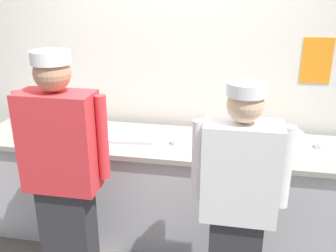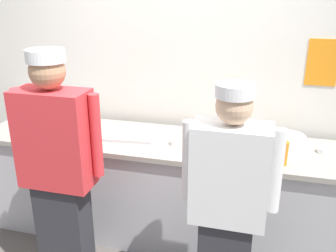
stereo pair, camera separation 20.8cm
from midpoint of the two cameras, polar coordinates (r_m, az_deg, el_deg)
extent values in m
cube|color=silver|center=(3.35, 3.50, 9.45)|extent=(4.90, 0.10, 2.87)
cube|color=orange|center=(3.26, 24.17, 8.77)|extent=(0.24, 0.01, 0.37)
cube|color=#B2B2B7|center=(3.26, 1.37, -9.83)|extent=(3.06, 0.66, 0.86)
cube|color=gray|center=(3.06, 1.44, -2.56)|extent=(3.12, 0.71, 0.04)
cube|color=#2D2D33|center=(2.85, -13.22, -15.74)|extent=(0.34, 0.20, 0.82)
cube|color=red|center=(2.50, -14.57, -1.94)|extent=(0.48, 0.24, 0.65)
cylinder|color=red|center=(2.66, -19.40, -0.34)|extent=(0.07, 0.07, 0.55)
cylinder|color=red|center=(2.40, -8.44, -1.55)|extent=(0.07, 0.07, 0.55)
sphere|color=tan|center=(2.37, -15.51, 7.99)|extent=(0.22, 0.22, 0.22)
cylinder|color=white|center=(2.35, -15.73, 10.24)|extent=(0.23, 0.23, 0.08)
cube|color=white|center=(2.22, 12.08, -7.18)|extent=(0.44, 0.24, 0.60)
cylinder|color=white|center=(2.26, 5.69, -5.40)|extent=(0.07, 0.07, 0.51)
cylinder|color=white|center=(2.25, 18.76, -6.60)|extent=(0.07, 0.07, 0.51)
sphere|color=tan|center=(2.06, 12.91, 2.93)|extent=(0.21, 0.21, 0.21)
cylinder|color=white|center=(2.04, 13.10, 5.27)|extent=(0.22, 0.22, 0.07)
cylinder|color=white|center=(3.11, 19.75, -2.89)|extent=(0.24, 0.24, 0.01)
cylinder|color=white|center=(3.11, 19.77, -2.68)|extent=(0.24, 0.24, 0.01)
cylinder|color=white|center=(3.10, 19.80, -2.48)|extent=(0.24, 0.24, 0.01)
cylinder|color=white|center=(3.10, 19.83, -2.28)|extent=(0.24, 0.24, 0.01)
cylinder|color=white|center=(3.09, 19.85, -2.07)|extent=(0.24, 0.24, 0.01)
cylinder|color=white|center=(3.09, 19.88, -1.86)|extent=(0.24, 0.24, 0.01)
cylinder|color=white|center=(3.08, 19.91, -1.66)|extent=(0.24, 0.24, 0.01)
cylinder|color=white|center=(3.08, 19.93, -1.45)|extent=(0.24, 0.24, 0.01)
cylinder|color=white|center=(3.11, 9.01, -1.90)|extent=(0.25, 0.25, 0.01)
cylinder|color=white|center=(3.10, 9.02, -1.69)|extent=(0.25, 0.25, 0.01)
cylinder|color=white|center=(3.10, 9.03, -1.49)|extent=(0.25, 0.25, 0.01)
cylinder|color=white|center=(3.10, 9.05, -1.28)|extent=(0.25, 0.25, 0.01)
cylinder|color=#B7BABF|center=(3.40, -13.27, 0.71)|extent=(0.39, 0.39, 0.12)
cube|color=#B7BABF|center=(3.14, -4.08, -1.35)|extent=(0.47, 0.35, 0.02)
cylinder|color=#56A333|center=(3.19, -10.46, 0.13)|extent=(0.06, 0.06, 0.17)
cone|color=#56A333|center=(3.16, -10.58, 1.90)|extent=(0.05, 0.05, 0.04)
cylinder|color=orange|center=(2.84, 11.10, -2.71)|extent=(0.06, 0.06, 0.15)
cone|color=orange|center=(2.81, 11.23, -0.97)|extent=(0.05, 0.05, 0.04)
cylinder|color=orange|center=(2.76, 19.27, -3.97)|extent=(0.06, 0.06, 0.17)
cone|color=orange|center=(2.72, 19.52, -1.99)|extent=(0.05, 0.05, 0.04)
cylinder|color=white|center=(2.89, 18.46, -4.08)|extent=(0.09, 0.09, 0.05)
cylinder|color=gold|center=(2.89, 18.50, -3.75)|extent=(0.08, 0.08, 0.01)
cylinder|color=white|center=(3.61, -16.53, 0.97)|extent=(0.09, 0.09, 0.05)
cylinder|color=red|center=(3.61, -16.56, 1.23)|extent=(0.08, 0.08, 0.01)
cylinder|color=white|center=(3.10, 24.36, -3.39)|extent=(0.09, 0.09, 0.04)
cylinder|color=#5B932D|center=(3.09, 24.40, -3.16)|extent=(0.07, 0.07, 0.01)
cylinder|color=white|center=(2.97, 3.11, -2.48)|extent=(0.08, 0.08, 0.04)
cylinder|color=red|center=(2.96, 3.11, -2.23)|extent=(0.07, 0.07, 0.01)
cylinder|color=white|center=(2.82, 8.97, -3.43)|extent=(0.09, 0.09, 0.09)
camera|label=1|loc=(0.10, -88.02, 0.73)|focal=40.09mm
camera|label=2|loc=(0.10, 91.98, -0.73)|focal=40.09mm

